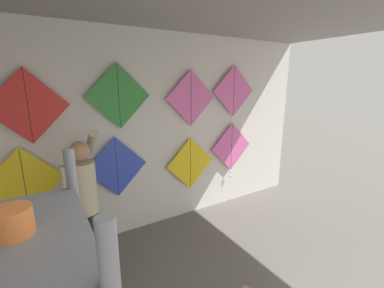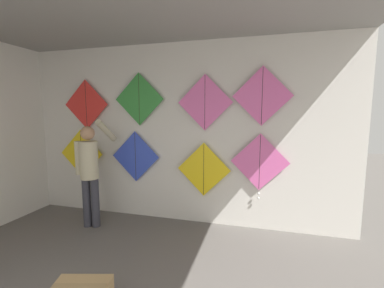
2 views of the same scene
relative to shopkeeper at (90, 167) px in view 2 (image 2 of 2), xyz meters
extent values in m
cube|color=silver|center=(1.04, 0.60, 0.47)|extent=(5.60, 0.06, 2.80)
cylinder|color=#383842|center=(-0.07, -0.03, -0.55)|extent=(0.12, 0.12, 0.75)
cylinder|color=#383842|center=(0.07, 0.00, -0.55)|extent=(0.12, 0.12, 0.75)
cylinder|color=beige|center=(0.00, -0.01, 0.11)|extent=(0.27, 0.27, 0.56)
sphere|color=tan|center=(0.00, -0.01, 0.51)|extent=(0.20, 0.20, 0.20)
cylinder|color=beige|center=(-0.16, -0.05, 0.14)|extent=(0.09, 0.09, 0.50)
cylinder|color=beige|center=(0.16, 0.23, 0.54)|extent=(0.09, 0.47, 0.37)
cube|color=#A08052|center=(0.99, -1.55, -0.68)|extent=(0.48, 0.24, 0.01)
cube|color=yellow|center=(-0.54, 0.51, 0.10)|extent=(0.83, 0.01, 0.83)
cylinder|color=black|center=(-0.54, 0.51, 0.10)|extent=(0.01, 0.01, 0.79)
cube|color=blue|center=(0.49, 0.51, 0.10)|extent=(0.83, 0.01, 0.83)
cylinder|color=black|center=(0.49, 0.51, 0.10)|extent=(0.01, 0.01, 0.79)
cube|color=yellow|center=(1.64, 0.51, -0.05)|extent=(0.83, 0.01, 0.83)
cylinder|color=black|center=(1.64, 0.51, -0.05)|extent=(0.01, 0.01, 0.79)
cube|color=pink|center=(2.47, 0.51, 0.11)|extent=(0.83, 0.01, 0.83)
cylinder|color=black|center=(2.47, 0.51, 0.11)|extent=(0.01, 0.01, 0.79)
sphere|color=white|center=(2.47, 0.50, -0.36)|extent=(0.04, 0.04, 0.04)
sphere|color=white|center=(2.47, 0.50, -0.43)|extent=(0.04, 0.04, 0.04)
cube|color=red|center=(-0.40, 0.51, 0.95)|extent=(0.83, 0.01, 0.83)
cylinder|color=black|center=(-0.40, 0.51, 0.95)|extent=(0.01, 0.01, 0.79)
cube|color=#338C38|center=(0.59, 0.51, 1.02)|extent=(0.83, 0.01, 0.83)
cylinder|color=black|center=(0.59, 0.51, 1.02)|extent=(0.01, 0.01, 0.79)
cube|color=pink|center=(1.65, 0.51, 0.96)|extent=(0.83, 0.01, 0.83)
cylinder|color=black|center=(1.65, 0.51, 0.96)|extent=(0.01, 0.01, 0.79)
cube|color=pink|center=(2.47, 0.51, 1.05)|extent=(0.83, 0.01, 0.83)
cylinder|color=black|center=(2.47, 0.51, 1.05)|extent=(0.01, 0.01, 0.79)
camera|label=1|loc=(-0.33, -2.77, 1.22)|focal=24.00mm
camera|label=2|loc=(2.47, -3.25, 0.83)|focal=24.00mm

